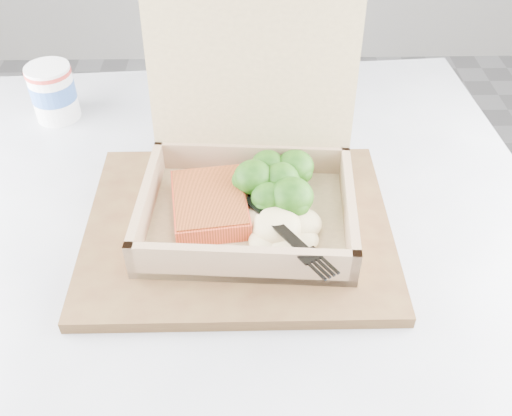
{
  "coord_description": "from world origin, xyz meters",
  "views": [
    {
      "loc": [
        0.19,
        -0.35,
        1.22
      ],
      "look_at": [
        0.2,
        0.14,
        0.78
      ],
      "focal_mm": 40.0,
      "sensor_mm": 36.0,
      "label": 1
    }
  ],
  "objects_px": {
    "takeout_container": "(249,166)",
    "serving_tray": "(238,227)",
    "cafe_table": "(229,330)",
    "paper_cup": "(53,91)"
  },
  "relations": [
    {
      "from": "cafe_table",
      "to": "paper_cup",
      "type": "bearing_deg",
      "value": 134.39
    },
    {
      "from": "cafe_table",
      "to": "paper_cup",
      "type": "relative_size",
      "value": 10.46
    },
    {
      "from": "takeout_container",
      "to": "paper_cup",
      "type": "relative_size",
      "value": 3.08
    },
    {
      "from": "cafe_table",
      "to": "takeout_container",
      "type": "relative_size",
      "value": 3.39
    },
    {
      "from": "takeout_container",
      "to": "serving_tray",
      "type": "bearing_deg",
      "value": -106.0
    },
    {
      "from": "cafe_table",
      "to": "serving_tray",
      "type": "relative_size",
      "value": 2.44
    },
    {
      "from": "serving_tray",
      "to": "paper_cup",
      "type": "distance_m",
      "value": 0.38
    },
    {
      "from": "cafe_table",
      "to": "takeout_container",
      "type": "bearing_deg",
      "value": 54.01
    },
    {
      "from": "takeout_container",
      "to": "paper_cup",
      "type": "bearing_deg",
      "value": 146.69
    },
    {
      "from": "cafe_table",
      "to": "takeout_container",
      "type": "xyz_separation_m",
      "value": [
        0.03,
        0.04,
        0.26
      ]
    }
  ]
}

